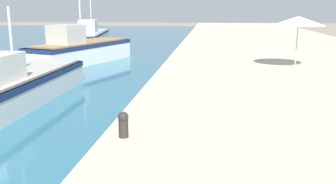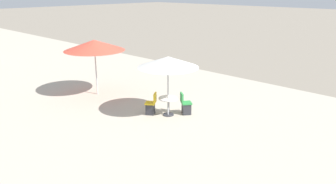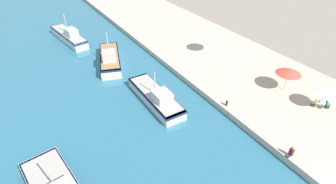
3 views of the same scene
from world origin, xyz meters
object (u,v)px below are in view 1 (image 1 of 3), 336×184
Objects in this scene: fishing_boat_far at (80,50)px; fishing_boat_distant at (92,37)px; fishing_boat_mid at (13,85)px; cafe_umbrella_striped at (298,21)px; mooring_bollard at (123,124)px.

fishing_boat_far reaches higher than fishing_boat_distant.
fishing_boat_mid is 11.38m from fishing_boat_far.
fishing_boat_mid is 23.12m from fishing_boat_distant.
fishing_boat_distant is 3.89× the size of cafe_umbrella_striped.
mooring_bollard is (5.85, -5.41, 0.29)m from fishing_boat_mid.
cafe_umbrella_striped is (12.40, 6.26, 2.40)m from fishing_boat_mid.
fishing_boat_mid is 14.17× the size of mooring_bollard.
fishing_boat_mid is at bearing -65.32° from fishing_boat_far.
fishing_boat_far is (-1.17, 11.32, 0.17)m from fishing_boat_mid.
fishing_boat_distant is 16.35× the size of mooring_bollard.
cafe_umbrella_striped is (13.57, -5.06, 2.23)m from fishing_boat_far.
fishing_boat_far is 11.80m from fishing_boat_distant.
fishing_boat_far reaches higher than fishing_boat_mid.
fishing_boat_distant reaches higher than mooring_bollard.
fishing_boat_far is at bearing 112.76° from mooring_bollard.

